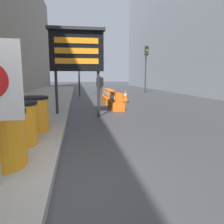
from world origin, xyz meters
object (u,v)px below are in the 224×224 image
traffic_light_near_curb (79,55)px  barrel_drum_foreground (0,138)px  barrel_drum_middle (18,123)px  traffic_cone_near (125,96)px  pedestrian_worker (100,84)px  barrel_drum_back (33,114)px  message_board (77,51)px  traffic_light_far_side (146,59)px  jersey_barrier_orange_near (108,97)px  jersey_barrier_orange_far (116,102)px

traffic_light_near_curb → barrel_drum_foreground: bearing=-95.7°
barrel_drum_middle → traffic_cone_near: bearing=64.1°
pedestrian_worker → barrel_drum_back: bearing=60.6°
barrel_drum_middle → message_board: bearing=72.0°
traffic_light_near_curb → barrel_drum_back: bearing=-96.5°
barrel_drum_back → traffic_light_far_side: (7.41, 14.19, 2.46)m
barrel_drum_foreground → barrel_drum_back: size_ratio=1.00×
barrel_drum_middle → jersey_barrier_orange_near: 8.30m
message_board → traffic_light_far_side: traffic_light_far_side is taller
message_board → traffic_light_far_side: 13.22m
traffic_light_near_curb → traffic_light_far_side: (6.13, 2.92, 0.02)m
traffic_cone_near → traffic_light_far_side: (3.51, 7.07, 2.68)m
message_board → barrel_drum_back: bearing=-113.1°
jersey_barrier_orange_near → traffic_cone_near: 1.15m
jersey_barrier_orange_far → traffic_cone_near: (1.07, 2.73, 0.02)m
traffic_cone_near → traffic_light_near_curb: 5.59m
traffic_cone_near → jersey_barrier_orange_near: bearing=-158.4°
barrel_drum_foreground → traffic_cone_near: bearing=66.8°
traffic_light_far_side → barrel_drum_foreground: bearing=-114.6°
barrel_drum_back → traffic_light_near_curb: 11.60m
jersey_barrier_orange_far → pedestrian_worker: 5.45m
traffic_light_far_side → pedestrian_worker: 6.78m
barrel_drum_foreground → barrel_drum_back: (0.07, 2.14, 0.00)m
barrel_drum_back → jersey_barrier_orange_far: bearing=57.2°
barrel_drum_back → jersey_barrier_orange_near: barrel_drum_back is taller
barrel_drum_back → traffic_cone_near: barrel_drum_back is taller
barrel_drum_middle → message_board: message_board is taller
barrel_drum_foreground → traffic_light_far_side: traffic_light_far_side is taller
barrel_drum_foreground → traffic_light_far_side: (7.47, 16.33, 2.46)m
pedestrian_worker → traffic_cone_near: bearing=100.3°
message_board → traffic_light_far_side: size_ratio=0.75×
barrel_drum_middle → traffic_light_near_curb: traffic_light_near_curb is taller
pedestrian_worker → jersey_barrier_orange_far: bearing=77.5°
barrel_drum_foreground → barrel_drum_middle: same height
barrel_drum_back → pedestrian_worker: size_ratio=0.52×
message_board → traffic_light_far_side: bearing=61.5°
barrel_drum_foreground → jersey_barrier_orange_far: (2.90, 6.53, -0.24)m
barrel_drum_foreground → traffic_light_far_side: bearing=65.4°
traffic_cone_near → pedestrian_worker: size_ratio=0.46×
traffic_cone_near → traffic_light_near_curb: traffic_light_near_curb is taller
jersey_barrier_orange_far → traffic_light_near_curb: size_ratio=0.40×
barrel_drum_foreground → pedestrian_worker: pedestrian_worker is taller
barrel_drum_middle → barrel_drum_back: same height
barrel_drum_middle → pedestrian_worker: 11.22m
message_board → traffic_light_near_curb: size_ratio=0.76×
pedestrian_worker → message_board: bearing=63.6°
barrel_drum_foreground → traffic_light_near_curb: (1.34, 13.41, 2.44)m
barrel_drum_foreground → jersey_barrier_orange_near: bearing=71.8°
message_board → traffic_cone_near: (2.79, 4.53, -2.00)m
barrel_drum_middle → pedestrian_worker: bearing=75.7°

